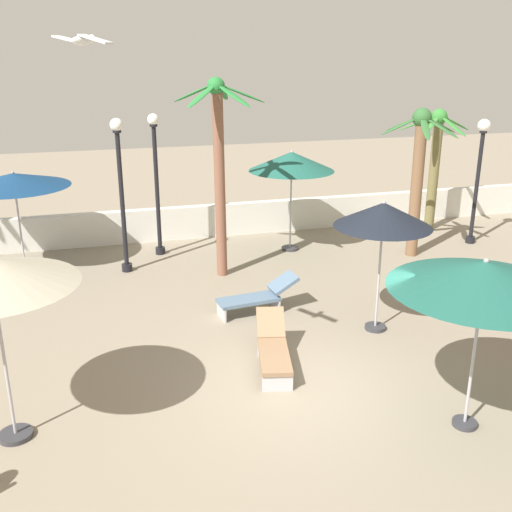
% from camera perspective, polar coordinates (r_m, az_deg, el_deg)
% --- Properties ---
extents(ground_plane, '(56.00, 56.00, 0.00)m').
position_cam_1_polar(ground_plane, '(11.00, 4.75, -12.45)').
color(ground_plane, gray).
extents(boundary_wall, '(25.20, 0.30, 1.02)m').
position_cam_1_polar(boundary_wall, '(19.27, -4.92, 3.31)').
color(boundary_wall, silver).
rests_on(boundary_wall, ground_plane).
extents(patio_umbrella_0, '(2.01, 2.01, 2.85)m').
position_cam_1_polar(patio_umbrella_0, '(12.46, 11.94, 3.75)').
color(patio_umbrella_0, '#333338').
rests_on(patio_umbrella_0, ground_plane).
extents(patio_umbrella_1, '(2.88, 2.88, 2.71)m').
position_cam_1_polar(patio_umbrella_1, '(17.05, -21.93, 6.63)').
color(patio_umbrella_1, '#333338').
rests_on(patio_umbrella_1, ground_plane).
extents(patio_umbrella_2, '(2.84, 2.84, 2.85)m').
position_cam_1_polar(patio_umbrella_2, '(9.47, 20.77, -1.79)').
color(patio_umbrella_2, '#333338').
rests_on(patio_umbrella_2, ground_plane).
extents(patio_umbrella_3, '(2.47, 2.47, 2.97)m').
position_cam_1_polar(patio_umbrella_3, '(17.47, 3.39, 8.87)').
color(patio_umbrella_3, '#333338').
rests_on(patio_umbrella_3, ground_plane).
extents(palm_tree_1, '(2.24, 2.34, 5.08)m').
position_cam_1_polar(palm_tree_1, '(15.30, -3.52, 9.33)').
color(palm_tree_1, brown).
rests_on(palm_tree_1, ground_plane).
extents(palm_tree_2, '(2.26, 2.16, 4.21)m').
position_cam_1_polar(palm_tree_2, '(17.54, 15.09, 8.27)').
color(palm_tree_2, brown).
rests_on(palm_tree_2, ground_plane).
extents(palm_tree_3, '(2.28, 2.32, 3.93)m').
position_cam_1_polar(palm_tree_3, '(20.41, 16.61, 9.12)').
color(palm_tree_3, brown).
rests_on(palm_tree_3, ground_plane).
extents(lamp_post_0, '(0.34, 0.34, 4.08)m').
position_cam_1_polar(lamp_post_0, '(16.08, -12.65, 6.55)').
color(lamp_post_0, black).
rests_on(lamp_post_0, ground_plane).
extents(lamp_post_1, '(0.37, 0.37, 3.78)m').
position_cam_1_polar(lamp_post_1, '(19.32, 20.33, 7.87)').
color(lamp_post_1, black).
rests_on(lamp_post_1, ground_plane).
extents(lamp_post_2, '(0.32, 0.32, 4.04)m').
position_cam_1_polar(lamp_post_2, '(17.35, -9.41, 7.40)').
color(lamp_post_2, black).
rests_on(lamp_post_2, ground_plane).
extents(lounge_chair_0, '(1.91, 0.76, 0.83)m').
position_cam_1_polar(lounge_chair_0, '(13.72, 0.19, -3.81)').
color(lounge_chair_0, '#B7B7BC').
rests_on(lounge_chair_0, ground_plane).
extents(lounge_chair_1, '(0.94, 1.96, 0.84)m').
position_cam_1_polar(lounge_chair_1, '(11.51, 1.65, -8.64)').
color(lounge_chair_1, '#B7B7BC').
rests_on(lounge_chair_1, ground_plane).
extents(seagull_0, '(0.77, 0.91, 0.14)m').
position_cam_1_polar(seagull_0, '(8.59, -16.06, 19.04)').
color(seagull_0, white).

